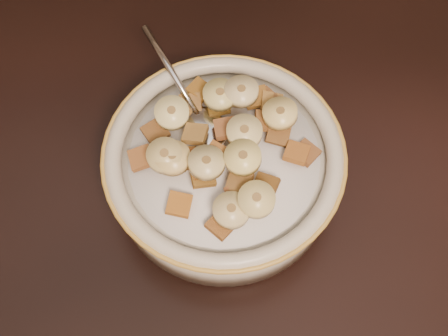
{
  "coord_description": "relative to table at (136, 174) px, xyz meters",
  "views": [
    {
      "loc": [
        0.1,
        -0.25,
        1.24
      ],
      "look_at": [
        0.09,
        -0.01,
        0.78
      ],
      "focal_mm": 45.0,
      "sensor_mm": 36.0,
      "label": 1
    }
  ],
  "objects": [
    {
      "name": "cereal_square_18",
      "position": [
        0.15,
        -0.01,
        0.08
      ],
      "size": [
        0.03,
        0.03,
        0.01
      ],
      "primitive_type": "cube",
      "rotation": [
        0.14,
        0.03,
        2.84
      ],
      "color": "#955D21",
      "rests_on": "milk"
    },
    {
      "name": "floor",
      "position": [
        0.0,
        0.0,
        -0.78
      ],
      "size": [
        4.0,
        4.5,
        0.1
      ],
      "primitive_type": "cube",
      "color": "#422816",
      "rests_on": "ground"
    },
    {
      "name": "banana_slice_8",
      "position": [
        0.14,
        0.02,
        0.09
      ],
      "size": [
        0.04,
        0.04,
        0.02
      ],
      "primitive_type": "cylinder",
      "rotation": [
        -0.13,
        -0.07,
        0.65
      ],
      "color": "#E6D37E",
      "rests_on": "milk"
    },
    {
      "name": "cereal_square_4",
      "position": [
        0.13,
        -0.04,
        0.08
      ],
      "size": [
        0.03,
        0.03,
        0.01
      ],
      "primitive_type": "cube",
      "rotation": [
        -0.21,
        -0.13,
        1.19
      ],
      "color": "brown",
      "rests_on": "milk"
    },
    {
      "name": "cereal_square_23",
      "position": [
        0.06,
        -0.02,
        0.08
      ],
      "size": [
        0.02,
        0.02,
        0.01
      ],
      "primitive_type": "cube",
      "rotation": [
        -0.07,
        0.14,
        0.15
      ],
      "color": "brown",
      "rests_on": "milk"
    },
    {
      "name": "banana_slice_7",
      "position": [
        0.04,
        -0.03,
        0.09
      ],
      "size": [
        0.03,
        0.03,
        0.01
      ],
      "primitive_type": "cylinder",
      "rotation": [
        -0.03,
        -0.12,
        1.55
      ],
      "color": "tan",
      "rests_on": "milk"
    },
    {
      "name": "cereal_square_19",
      "position": [
        0.11,
        -0.04,
        0.08
      ],
      "size": [
        0.03,
        0.03,
        0.01
      ],
      "primitive_type": "cube",
      "rotation": [
        -0.2,
        -0.13,
        1.3
      ],
      "color": "brown",
      "rests_on": "milk"
    },
    {
      "name": "cereal_square_25",
      "position": [
        0.06,
        0.04,
        0.08
      ],
      "size": [
        0.02,
        0.02,
        0.01
      ],
      "primitive_type": "cube",
      "rotation": [
        0.17,
        -0.08,
        0.12
      ],
      "color": "olive",
      "rests_on": "milk"
    },
    {
      "name": "banana_slice_5",
      "position": [
        0.1,
        0.04,
        0.09
      ],
      "size": [
        0.04,
        0.04,
        0.01
      ],
      "primitive_type": "cylinder",
      "rotation": [
        -0.05,
        0.02,
        1.13
      ],
      "color": "beige",
      "rests_on": "milk"
    },
    {
      "name": "cereal_square_2",
      "position": [
        0.06,
        -0.0,
        0.09
      ],
      "size": [
        0.02,
        0.02,
        0.01
      ],
      "primitive_type": "cube",
      "rotation": [
        -0.16,
        0.13,
        1.4
      ],
      "color": "olive",
      "rests_on": "milk"
    },
    {
      "name": "cereal_square_24",
      "position": [
        0.13,
        0.02,
        0.08
      ],
      "size": [
        0.02,
        0.02,
        0.01
      ],
      "primitive_type": "cube",
      "rotation": [
        0.14,
        0.1,
        1.6
      ],
      "color": "brown",
      "rests_on": "milk"
    },
    {
      "name": "banana_slice_2",
      "position": [
        0.12,
        -0.06,
        0.09
      ],
      "size": [
        0.04,
        0.04,
        0.01
      ],
      "primitive_type": "cylinder",
      "rotation": [
        0.09,
        -0.03,
        0.15
      ],
      "color": "tan",
      "rests_on": "milk"
    },
    {
      "name": "cereal_square_21",
      "position": [
        0.1,
        -0.06,
        0.08
      ],
      "size": [
        0.02,
        0.02,
        0.01
      ],
      "primitive_type": "cube",
      "rotation": [
        0.07,
        -0.16,
        0.24
      ],
      "color": "brown",
      "rests_on": "milk"
    },
    {
      "name": "cereal_bowl",
      "position": [
        0.09,
        -0.01,
        0.04
      ],
      "size": [
        0.21,
        0.21,
        0.05
      ],
      "primitive_type": "cylinder",
      "color": "beige",
      "rests_on": "table"
    },
    {
      "name": "milk",
      "position": [
        0.09,
        -0.01,
        0.07
      ],
      "size": [
        0.17,
        0.17,
        0.0
      ],
      "primitive_type": "cylinder",
      "color": "silver",
      "rests_on": "cereal_bowl"
    },
    {
      "name": "cereal_square_13",
      "position": [
        0.11,
        0.01,
        0.09
      ],
      "size": [
        0.03,
        0.03,
        0.01
      ],
      "primitive_type": "cube",
      "rotation": [
        -0.06,
        0.0,
        1.14
      ],
      "color": "brown",
      "rests_on": "milk"
    },
    {
      "name": "cereal_square_15",
      "position": [
        0.06,
        -0.06,
        0.08
      ],
      "size": [
        0.02,
        0.02,
        0.01
      ],
      "primitive_type": "cube",
      "rotation": [
        -0.03,
        -0.15,
        3.01
      ],
      "color": "#9C631E",
      "rests_on": "milk"
    },
    {
      "name": "table",
      "position": [
        0.0,
        0.0,
        0.0
      ],
      "size": [
        1.42,
        0.94,
        0.04
      ],
      "primitive_type": "cube",
      "rotation": [
        0.0,
        0.0,
        0.03
      ],
      "color": "black",
      "rests_on": "floor"
    },
    {
      "name": "cereal_square_17",
      "position": [
        0.05,
        0.03,
        0.08
      ],
      "size": [
        0.02,
        0.02,
        0.01
      ],
      "primitive_type": "cube",
      "rotation": [
        0.14,
        -0.05,
        1.46
      ],
      "color": "brown",
      "rests_on": "milk"
    },
    {
      "name": "banana_slice_3",
      "position": [
        0.11,
        -0.0,
        0.1
      ],
      "size": [
        0.04,
        0.04,
        0.01
      ],
      "primitive_type": "cylinder",
      "rotation": [
        0.02,
        -0.03,
        1.0
      ],
      "color": "#FBE385",
      "rests_on": "milk"
    },
    {
      "name": "cereal_square_6",
      "position": [
        0.13,
        0.05,
        0.08
      ],
      "size": [
        0.03,
        0.03,
        0.01
      ],
      "primitive_type": "cube",
      "rotation": [
        -0.2,
        -0.15,
        0.72
      ],
      "color": "brown",
      "rests_on": "milk"
    },
    {
      "name": "banana_slice_10",
      "position": [
        0.11,
        -0.03,
        0.1
      ],
      "size": [
        0.04,
        0.04,
        0.01
      ],
      "primitive_type": "cylinder",
      "rotation": [
        -0.06,
        0.08,
        2.5
      ],
      "color": "#FFF17A",
      "rests_on": "milk"
    },
    {
      "name": "cereal_square_3",
      "position": [
        0.06,
        0.05,
        0.08
      ],
      "size": [
        0.03,
        0.03,
        0.01
      ],
      "primitive_type": "cube",
      "rotation": [
        0.15,
        -0.16,
        2.56
      ],
      "color": "brown",
      "rests_on": "milk"
    },
    {
      "name": "cereal_square_5",
      "position": [
        0.07,
        -0.04,
        0.09
      ],
      "size": [
        0.03,
        0.02,
        0.01
      ],
      "primitive_type": "cube",
      "rotation": [
        0.17,
        -0.03,
        1.83
      ],
      "color": "brown",
      "rests_on": "milk"
    },
    {
      "name": "cereal_square_22",
      "position": [
        0.13,
        0.04,
        0.08
      ],
      "size": [
        0.02,
        0.02,
        0.01
      ],
      "primitive_type": "cube",
      "rotation": [
        0.24,
        0.01,
        1.53
      ],
      "color": "olive",
      "rests_on": "milk"
    },
    {
      "name": "cereal_square_12",
      "position": [
        0.08,
        0.04,
        0.08
      ],
      "size": [
        0.03,
        0.02,
        0.01
      ],
      "primitive_type": "cube",
      "rotation": [
        -0.05,
        -0.05,
        0.28
      ],
      "color": "brown",
      "rests_on": "milk"
    },
    {
      "name": "banana_slice_0",
      "position": [
        0.1,
        -0.07,
        0.09
      ],
      "size": [
        0.04,
        0.04,
        0.01
      ],
      "primitive_type": "cylinder",
      "rotation": [
        0.0,
        0.03,
        1.31
      ],
      "color": "#DEC688",
      "rests_on": "milk"
    },
    {
      "name": "cereal_square_7",
      "position": [
        0.02,
        -0.02,
        0.08
      ],
      "size": [
        0.03,
        0.03,
        0.01
      ],
      "primitive_type": "cube",
      "rotation": [
        0.01,
        -0.18,
        0.34
      ],
      "color": "brown",
      "rests_on": "milk"
    },
    {
      "name": "spoon",
      "position": [
        0.07,
        0.01,
        0.07
      ],
      "size": [
        0.06,
        0.06,
        0.01
      ],
      "primitive_type": "ellipsoid",
      "rotation": [
        0.0,
        0.0,
        3.72
      ],
      "color": "#BBBCBE",
      "rests_on": "cereal_bowl"
    },
    {
      "name": "cereal_square_16",
      "position": [
        0.16,
        -0.01,
        0.07
      ],
      "size": [
        0.03,
        0.03,
        0.01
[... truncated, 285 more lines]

